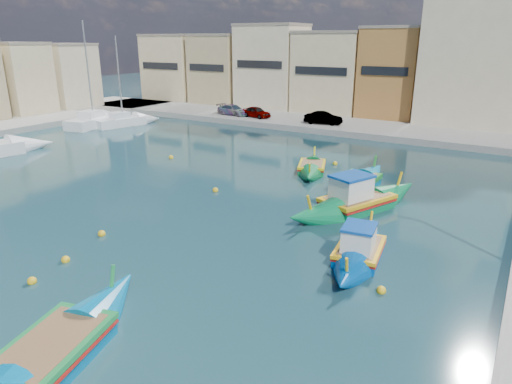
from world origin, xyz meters
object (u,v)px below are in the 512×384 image
Objects in this scene: luzzu_blue_south at (52,355)px; yacht_midnorth at (102,120)px; luzzu_turquoise_cabin at (356,203)px; luzzu_green at (312,168)px; church_block at (481,45)px; yacht_north at (133,121)px; luzzu_blue_cabin at (359,252)px; yacht_mid at (5,148)px; luzzu_cyan_mid at (356,184)px.

yacht_midnorth is (-29.93, 27.71, 0.19)m from luzzu_blue_south.
luzzu_blue_south is at bearing -42.79° from yacht_midnorth.
luzzu_turquoise_cabin reaches higher than luzzu_green.
church_block is at bearing 28.80° from yacht_midnorth.
luzzu_turquoise_cabin is 32.81m from yacht_north.
luzzu_blue_cabin is at bearing -69.31° from luzzu_turquoise_cabin.
church_block is at bearing 46.50° from yacht_mid.
yacht_north is at bearing 157.14° from luzzu_turquoise_cabin.
luzzu_blue_south is (-1.94, -20.40, 0.00)m from luzzu_cyan_mid.
luzzu_blue_south is at bearing -84.69° from luzzu_green.
luzzu_blue_cabin is at bearing -25.17° from yacht_midnorth.
yacht_mid is (-23.91, -8.32, 0.22)m from luzzu_green.
church_block is at bearing 86.54° from luzzu_turquoise_cabin.
yacht_mid is at bearing -174.94° from luzzu_turquoise_cabin.
luzzu_blue_cabin reaches higher than luzzu_green.
luzzu_green is at bearing -106.35° from church_block.
yacht_north is (-32.05, -17.40, -8.01)m from church_block.
yacht_north reaches higher than luzzu_turquoise_cabin.
luzzu_blue_south reaches higher than luzzu_cyan_mid.
luzzu_blue_south is at bearing -96.17° from church_block.
luzzu_green is 0.70× the size of yacht_north.
church_block reaches higher than luzzu_blue_cabin.
luzzu_turquoise_cabin is at bearing 5.06° from yacht_mid.
yacht_midnorth is (-35.33, 16.60, 0.15)m from luzzu_blue_cabin.
yacht_north is at bearing -151.51° from church_block.
luzzu_cyan_mid is 32.70m from yacht_midnorth.
luzzu_blue_cabin is 9.92m from luzzu_cyan_mid.
luzzu_blue_cabin is 0.79× the size of luzzu_blue_south.
church_block is 26.73m from luzzu_green.
luzzu_blue_cabin is at bearing -29.66° from yacht_north.
luzzu_turquoise_cabin is at bearing -22.86° from yacht_north.
luzzu_blue_cabin is 13.66m from luzzu_green.
yacht_mid reaches higher than luzzu_cyan_mid.
yacht_mid reaches higher than yacht_north.
church_block is 27.94m from luzzu_cyan_mid.
luzzu_blue_cabin is 37.27m from yacht_north.
yacht_mid reaches higher than luzzu_turquoise_cabin.
luzzu_green is at bearing 123.28° from luzzu_blue_cabin.
luzzu_turquoise_cabin is 1.08× the size of luzzu_blue_south.
luzzu_turquoise_cabin is 1.00× the size of yacht_north.
luzzu_turquoise_cabin is at bearing -18.19° from yacht_midnorth.
luzzu_cyan_mid is 1.27× the size of luzzu_green.
luzzu_blue_cabin is 0.65× the size of yacht_mid.
yacht_midnorth is at bearing 106.24° from yacht_mid.
luzzu_blue_cabin is 39.04m from yacht_midnorth.
luzzu_turquoise_cabin is 29.37m from yacht_mid.
luzzu_turquoise_cabin is 0.86× the size of yacht_midnorth.
yacht_mid reaches higher than luzzu_green.
luzzu_turquoise_cabin is at bearing 79.05° from luzzu_blue_south.
luzzu_blue_south is 40.01m from yacht_north.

